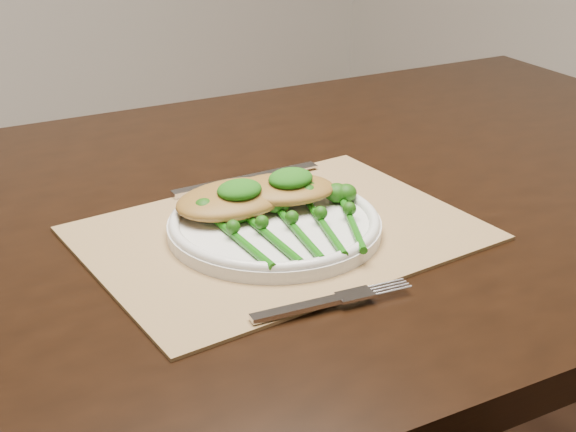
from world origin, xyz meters
TOP-DOWN VIEW (x-y plane):
  - placemat at (-0.03, -0.22)m, footprint 0.45×0.34m
  - dinner_plate at (-0.04, -0.21)m, footprint 0.25×0.25m
  - knife at (-0.00, -0.07)m, footprint 0.21×0.04m
  - fork at (-0.08, -0.38)m, footprint 0.17×0.05m
  - chicken_fillet_left at (-0.06, -0.16)m, footprint 0.15×0.11m
  - chicken_fillet_right at (-0.00, -0.18)m, footprint 0.15×0.14m
  - pesto_dollop_left at (-0.06, -0.18)m, footprint 0.05×0.05m
  - pesto_dollop_right at (0.00, -0.19)m, footprint 0.06×0.05m
  - broccolini_bundle at (-0.04, -0.26)m, footprint 0.19×0.21m

SIDE VIEW (x-z plane):
  - placemat at x=-0.03m, z-range 0.75..0.75m
  - fork at x=-0.08m, z-range 0.76..0.76m
  - knife at x=0.00m, z-range 0.75..0.76m
  - dinner_plate at x=-0.04m, z-range 0.75..0.78m
  - broccolini_bundle at x=-0.04m, z-range 0.75..0.79m
  - chicken_fillet_left at x=-0.06m, z-range 0.77..0.80m
  - chicken_fillet_right at x=0.00m, z-range 0.77..0.80m
  - pesto_dollop_left at x=-0.06m, z-range 0.79..0.81m
  - pesto_dollop_right at x=0.00m, z-range 0.79..0.81m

